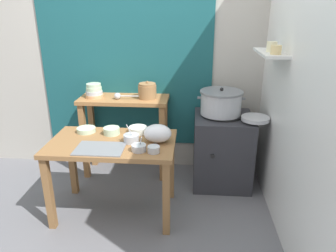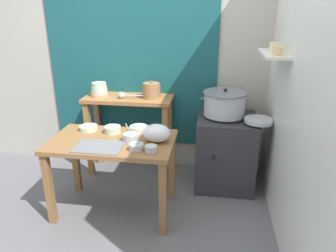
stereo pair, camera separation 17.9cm
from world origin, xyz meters
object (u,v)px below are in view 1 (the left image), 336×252
stove_block (222,150)px  steamer_pot (221,102)px  clay_pot (147,91)px  wide_pan (255,118)px  prep_table (113,153)px  prep_bowl_5 (139,147)px  ladle (119,96)px  prep_bowl_1 (138,130)px  serving_tray (100,149)px  prep_bowl_4 (131,138)px  plastic_bag (158,133)px  prep_bowl_2 (112,131)px  bowl_stack_enamel (94,91)px  prep_bowl_0 (86,130)px  prep_bowl_3 (154,149)px  back_shelf_table (125,117)px

stove_block → steamer_pot: 0.52m
clay_pot → wide_pan: bearing=-14.3°
prep_table → prep_bowl_5: (0.27, -0.18, 0.14)m
stove_block → ladle: (-1.11, 0.07, 0.55)m
prep_bowl_5 → prep_bowl_1: bearing=100.5°
serving_tray → prep_bowl_1: 0.46m
prep_bowl_4 → prep_bowl_1: bearing=84.3°
serving_tray → plastic_bag: bearing=22.6°
stove_block → prep_bowl_2: bearing=-156.3°
ladle → prep_bowl_2: 0.57m
plastic_bag → bowl_stack_enamel: bearing=136.5°
wide_pan → stove_block: bearing=152.3°
prep_bowl_0 → prep_bowl_3: size_ratio=1.73×
serving_tray → prep_bowl_3: size_ratio=3.99×
plastic_bag → prep_bowl_4: 0.23m
back_shelf_table → steamer_pot: 1.06m
stove_block → prep_bowl_1: 1.00m
prep_table → back_shelf_table: (-0.05, 0.76, 0.07)m
prep_bowl_1 → prep_bowl_5: prep_bowl_5 is taller
plastic_bag → stove_block: bearing=44.3°
prep_bowl_3 → prep_bowl_5: (-0.12, 0.02, 0.00)m
steamer_pot → wide_pan: 0.38m
back_shelf_table → plastic_bag: size_ratio=3.99×
bowl_stack_enamel → prep_bowl_5: size_ratio=1.36×
prep_bowl_0 → prep_bowl_5: 0.67m
back_shelf_table → clay_pot: (0.26, 0.00, 0.30)m
prep_table → prep_bowl_3: prep_bowl_3 is taller
steamer_pot → prep_bowl_1: (-0.79, -0.44, -0.15)m
prep_bowl_0 → steamer_pot: bearing=19.7°
prep_bowl_2 → prep_bowl_1: bearing=11.6°
clay_pot → prep_bowl_5: bearing=-86.5°
serving_tray → prep_bowl_2: (0.02, 0.33, 0.03)m
serving_tray → steamer_pot: bearing=38.2°
clay_pot → serving_tray: clay_pot is taller
ladle → prep_bowl_2: ladle is taller
serving_tray → prep_bowl_3: bearing=-3.2°
prep_bowl_5 → prep_bowl_4: bearing=118.9°
plastic_bag → prep_bowl_3: size_ratio=2.40×
wide_pan → prep_bowl_2: wide_pan is taller
clay_pot → back_shelf_table: bearing=-180.0°
prep_bowl_4 → clay_pot: bearing=87.2°
steamer_pot → clay_pot: bearing=171.9°
bowl_stack_enamel → prep_bowl_3: bearing=-51.3°
steamer_pot → prep_bowl_4: steamer_pot is taller
prep_table → ladle: size_ratio=3.60×
stove_block → ladle: ladle is taller
ladle → bowl_stack_enamel: bearing=170.6°
steamer_pot → plastic_bag: steamer_pot is taller
back_shelf_table → serving_tray: back_shelf_table is taller
ladle → prep_bowl_3: bearing=-61.9°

